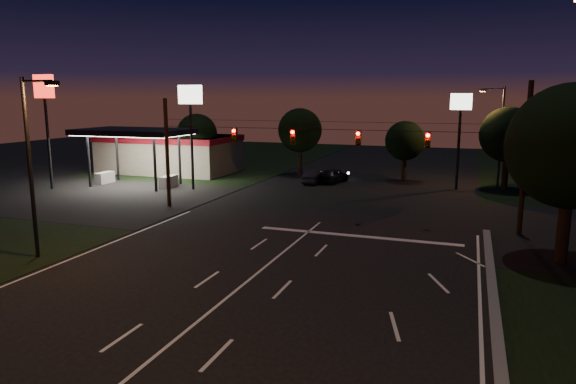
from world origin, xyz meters
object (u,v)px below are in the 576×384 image
at_px(utility_pole_right, 519,235).
at_px(car_oncoming_a, 334,175).
at_px(tree_right_near, 572,148).
at_px(car_oncoming_b, 314,177).

bearing_deg(utility_pole_right, car_oncoming_a, 135.33).
xyz_separation_m(tree_right_near, car_oncoming_b, (-18.38, 18.77, -5.05)).
height_order(utility_pole_right, car_oncoming_a, utility_pole_right).
bearing_deg(car_oncoming_b, utility_pole_right, 141.76).
distance_m(utility_pole_right, car_oncoming_b, 21.88).
relative_size(tree_right_near, car_oncoming_b, 2.29).
bearing_deg(utility_pole_right, car_oncoming_b, 140.42).
height_order(tree_right_near, car_oncoming_b, tree_right_near).
relative_size(utility_pole_right, car_oncoming_b, 2.36).
xyz_separation_m(utility_pole_right, car_oncoming_b, (-16.86, 13.94, 0.63)).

